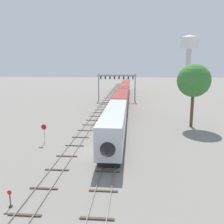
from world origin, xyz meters
TOP-DOWN VIEW (x-y plane):
  - ground_plane at (0.00, 0.00)m, footprint 400.00×400.00m
  - track_main at (2.00, 60.00)m, footprint 2.60×200.00m
  - track_near at (-3.50, 40.00)m, footprint 2.60×160.00m
  - passenger_train at (2.00, 38.57)m, footprint 3.04×89.77m
  - signal_gantry at (-0.25, 45.81)m, footprint 12.10×0.49m
  - water_tower at (33.02, 98.15)m, footprint 9.50×9.50m
  - switch_stand at (-5.10, -13.02)m, footprint 0.36×0.24m
  - stop_sign at (-8.00, 2.60)m, footprint 0.76×0.08m
  - trackside_tree_left at (15.45, 14.48)m, footprint 5.92×5.92m

SIDE VIEW (x-z plane):
  - ground_plane at x=0.00m, z-range 0.00..0.00m
  - track_main at x=2.00m, z-range -0.01..0.15m
  - track_near at x=-3.50m, z-range -0.01..0.15m
  - switch_stand at x=-5.10m, z-range -0.21..1.25m
  - stop_sign at x=-8.00m, z-range 0.43..3.31m
  - passenger_train at x=2.00m, z-range 0.20..5.00m
  - signal_gantry at x=-0.25m, z-range 2.09..10.73m
  - trackside_tree_left at x=15.45m, z-range 2.71..14.16m
  - water_tower at x=33.02m, z-range 7.31..33.32m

